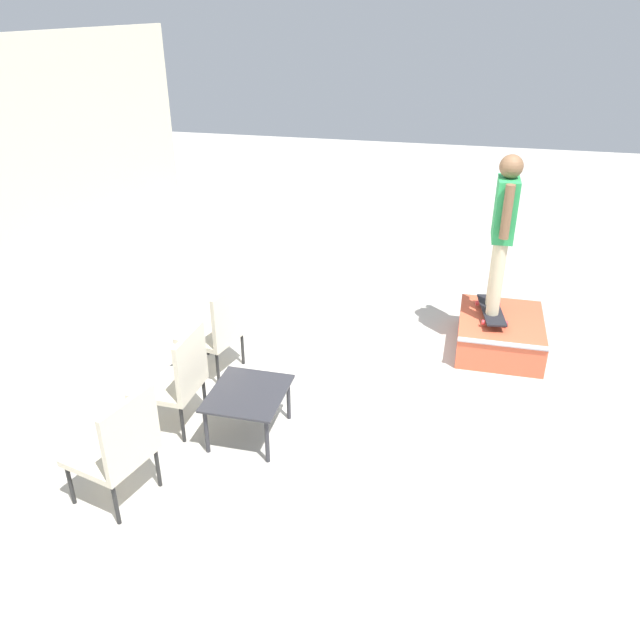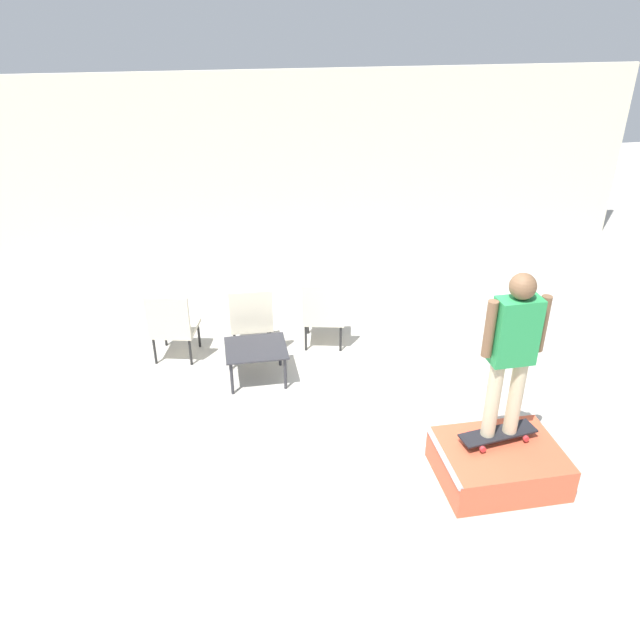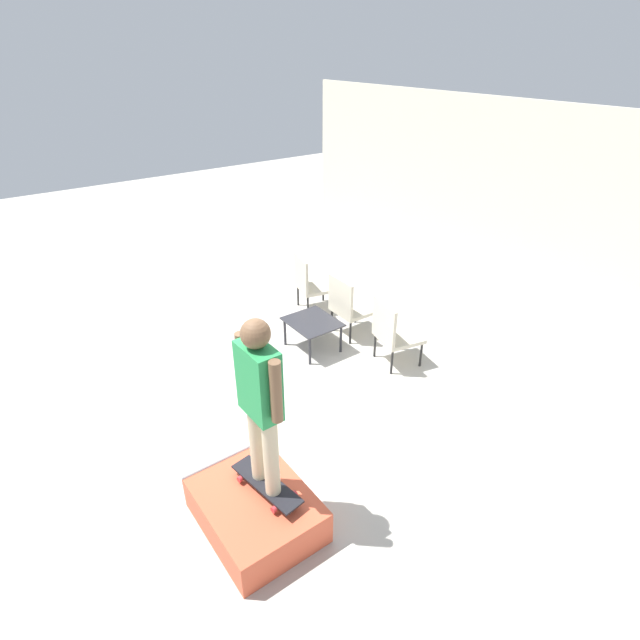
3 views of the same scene
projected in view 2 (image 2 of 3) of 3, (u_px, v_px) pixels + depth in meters
ground_plane at (353, 427)px, 6.56m from camera, size 24.00×24.00×0.00m
house_wall_back at (287, 166)px, 10.25m from camera, size 12.00×0.06×3.00m
skate_ramp_box at (498, 463)px, 5.81m from camera, size 1.13×0.86×0.37m
skateboard_on_ramp at (498, 434)px, 5.79m from camera, size 0.77×0.34×0.07m
person_skater at (513, 345)px, 5.34m from camera, size 0.57×0.23×1.61m
coffee_table at (256, 351)px, 7.20m from camera, size 0.71×0.62×0.43m
patio_chair_left at (172, 325)px, 7.54m from camera, size 0.63×0.63×0.91m
patio_chair_center at (251, 318)px, 7.69m from camera, size 0.53×0.53×0.91m
patio_chair_right at (324, 312)px, 7.83m from camera, size 0.62×0.62×0.91m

